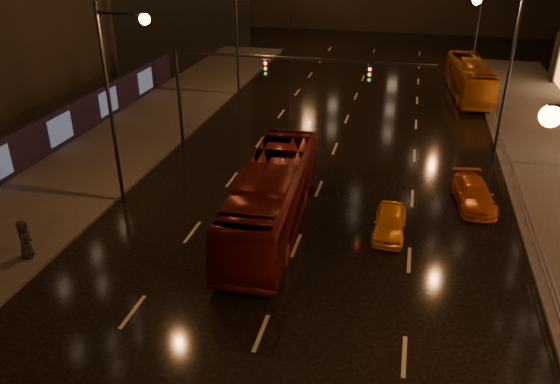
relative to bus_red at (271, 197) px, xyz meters
The scene contains 9 objects.
ground 8.93m from the bus_red, 80.17° to the left, with size 140.00×140.00×0.00m, color black.
sidewalk_left 12.64m from the bus_red, 163.05° to the left, with size 7.00×70.00×0.15m, color #38332D.
traffic_signal 9.87m from the bus_red, 112.36° to the left, with size 15.31×0.32×6.20m.
railing_right 13.48m from the bus_red, 29.64° to the left, with size 0.05×56.00×1.00m.
bus_red is the anchor object (origin of this frame).
bus_curb 27.01m from the bus_red, 67.13° to the left, with size 2.47×10.55×2.94m, color #AB5711.
taxi_near 5.63m from the bus_red, ahead, with size 1.43×3.55×1.21m, color orange.
taxi_far 10.61m from the bus_red, 25.93° to the left, with size 1.73×4.26×1.24m, color #C25012.
pedestrian_c 10.83m from the bus_red, 151.50° to the right, with size 0.86×0.56×1.75m, color black.
Camera 1 is at (4.19, -10.54, 13.15)m, focal length 35.00 mm.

